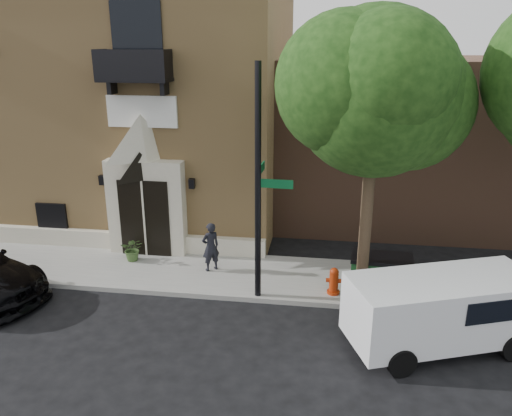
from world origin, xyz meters
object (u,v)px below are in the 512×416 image
(street_sign, at_px, (259,186))
(pedestrian_near, at_px, (211,247))
(dumpster, at_px, (381,274))
(fire_hydrant, at_px, (334,281))
(cargo_van, at_px, (448,309))

(street_sign, height_order, pedestrian_near, street_sign)
(street_sign, distance_m, dumpster, 4.40)
(fire_hydrant, distance_m, pedestrian_near, 3.97)
(street_sign, bearing_deg, fire_hydrant, 13.29)
(street_sign, bearing_deg, pedestrian_near, 143.32)
(pedestrian_near, bearing_deg, dumpster, 133.84)
(dumpster, bearing_deg, fire_hydrant, -162.39)
(cargo_van, bearing_deg, fire_hydrant, 122.75)
(cargo_van, distance_m, pedestrian_near, 7.15)
(dumpster, height_order, pedestrian_near, pedestrian_near)
(street_sign, bearing_deg, cargo_van, -15.95)
(cargo_van, xyz_separation_m, street_sign, (-4.77, 1.61, 2.37))
(pedestrian_near, bearing_deg, fire_hydrant, 127.08)
(street_sign, distance_m, fire_hydrant, 3.56)
(dumpster, bearing_deg, cargo_van, -54.14)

